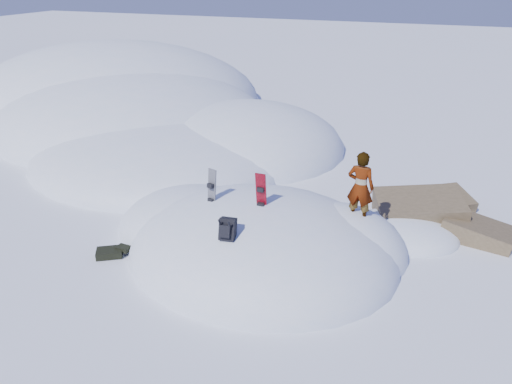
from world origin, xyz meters
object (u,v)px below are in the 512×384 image
(person, at_px, (360,187))
(backpack, at_px, (227,229))
(snowboard_dark, at_px, (211,194))
(snowboard_red, at_px, (261,199))

(person, bearing_deg, backpack, 51.04)
(backpack, distance_m, person, 3.48)
(snowboard_dark, height_order, person, person)
(snowboard_dark, xyz_separation_m, backpack, (1.08, -1.43, -0.05))
(backpack, bearing_deg, snowboard_red, 72.43)
(snowboard_dark, distance_m, backpack, 1.79)
(backpack, relative_size, person, 0.32)
(snowboard_red, bearing_deg, snowboard_dark, -179.33)
(snowboard_red, height_order, person, person)
(snowboard_dark, bearing_deg, snowboard_red, 18.39)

